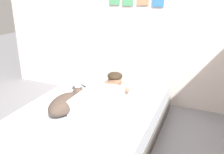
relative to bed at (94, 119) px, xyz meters
The scene contains 7 objects.
back_wall 1.60m from the bed, 84.80° to the left, with size 4.70×0.12×2.50m.
bed is the anchor object (origin of this frame).
pillow 0.59m from the bed, 110.76° to the left, with size 0.52×0.32×0.11m, color silver.
person_lying 0.33m from the bed, 40.30° to the left, with size 0.43×0.92×0.27m.
dog 0.46m from the bed, 126.05° to the right, with size 0.26×0.57×0.21m.
coffee_cup 0.47m from the bed, 68.44° to the left, with size 0.12×0.09×0.07m.
cell_phone 0.37m from the bed, 83.77° to the right, with size 0.07×0.14×0.01m, color black.
Camera 1 is at (1.08, -1.71, 1.67)m, focal length 37.95 mm.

